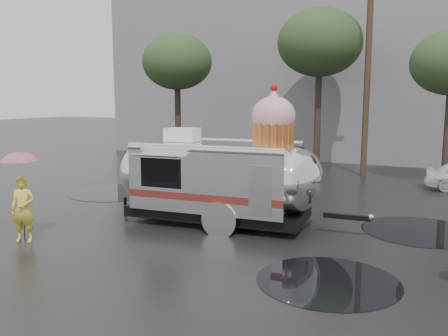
% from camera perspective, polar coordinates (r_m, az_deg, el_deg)
% --- Properties ---
extents(ground, '(120.00, 120.00, 0.00)m').
position_cam_1_polar(ground, '(11.23, -8.31, -10.84)').
color(ground, black).
rests_on(ground, ground).
extents(puddles, '(14.52, 11.71, 0.01)m').
position_cam_1_polar(puddles, '(13.75, 3.15, -7.10)').
color(puddles, black).
rests_on(puddles, ground).
extents(grey_building, '(22.00, 12.00, 13.00)m').
position_cam_1_polar(grey_building, '(34.39, 8.44, 13.13)').
color(grey_building, slate).
rests_on(grey_building, ground).
extents(utility_pole, '(1.60, 0.28, 9.00)m').
position_cam_1_polar(utility_pole, '(23.09, 16.86, 10.46)').
color(utility_pole, '#473323').
rests_on(utility_pole, ground).
extents(tree_left, '(3.64, 3.64, 6.95)m').
position_cam_1_polar(tree_left, '(25.40, -5.67, 12.53)').
color(tree_left, '#382D26').
rests_on(tree_left, ground).
extents(tree_mid, '(4.20, 4.20, 8.03)m').
position_cam_1_polar(tree_mid, '(24.68, 11.45, 14.51)').
color(tree_mid, '#382D26').
rests_on(tree_mid, ground).
extents(barricade_row, '(4.30, 0.80, 1.00)m').
position_cam_1_polar(barricade_row, '(22.22, -6.24, 0.26)').
color(barricade_row, '#473323').
rests_on(barricade_row, ground).
extents(airstream_trailer, '(7.70, 3.24, 4.15)m').
position_cam_1_polar(airstream_trailer, '(13.87, -0.39, -0.81)').
color(airstream_trailer, silver).
rests_on(airstream_trailer, ground).
extents(person_left, '(0.73, 0.62, 1.72)m').
position_cam_1_polar(person_left, '(13.26, -23.02, -4.56)').
color(person_left, yellow).
rests_on(person_left, ground).
extents(umbrella_pink, '(1.21, 1.21, 2.37)m').
position_cam_1_polar(umbrella_pink, '(13.07, -23.31, 0.15)').
color(umbrella_pink, '#FC9EBA').
rests_on(umbrella_pink, ground).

